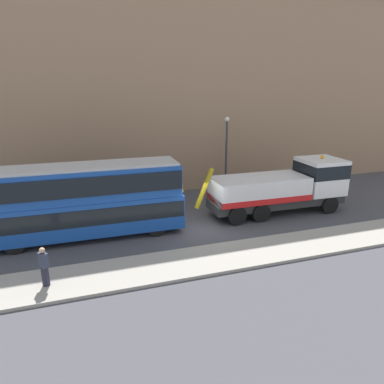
{
  "coord_description": "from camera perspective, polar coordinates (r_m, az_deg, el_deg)",
  "views": [
    {
      "loc": [
        -6.57,
        -18.45,
        8.16
      ],
      "look_at": [
        -0.23,
        0.59,
        2.0
      ],
      "focal_mm": 33.06,
      "sensor_mm": 36.0,
      "label": 1
    }
  ],
  "objects": [
    {
      "name": "double_decker_bus",
      "position": [
        19.94,
        -17.56,
        -1.05
      ],
      "size": [
        11.08,
        2.71,
        4.06
      ],
      "rotation": [
        0.0,
        0.0,
        -0.02
      ],
      "color": "#19479E",
      "rests_on": "ground_plane"
    },
    {
      "name": "pedestrian_onlooker",
      "position": [
        15.95,
        -22.74,
        -11.12
      ],
      "size": [
        0.43,
        0.48,
        1.71
      ],
      "rotation": [
        0.0,
        0.0,
        0.54
      ],
      "color": "#232333",
      "rests_on": "near_kerb"
    },
    {
      "name": "near_kerb",
      "position": [
        17.65,
        5.74,
        -10.28
      ],
      "size": [
        60.0,
        2.8,
        0.15
      ],
      "primitive_type": "cube",
      "color": "gray",
      "rests_on": "ground_plane"
    },
    {
      "name": "building_facade",
      "position": [
        27.24,
        -4.64,
        16.82
      ],
      "size": [
        60.0,
        1.5,
        16.0
      ],
      "color": "#9E7A5B",
      "rests_on": "ground_plane"
    },
    {
      "name": "recovery_tow_truck",
      "position": [
        23.72,
        14.59,
        0.85
      ],
      "size": [
        10.16,
        2.77,
        3.67
      ],
      "rotation": [
        0.0,
        0.0,
        -0.02
      ],
      "color": "#2D2D2D",
      "rests_on": "ground_plane"
    },
    {
      "name": "street_lamp",
      "position": [
        26.94,
        5.56,
        6.96
      ],
      "size": [
        0.36,
        0.36,
        5.83
      ],
      "color": "#38383D",
      "rests_on": "ground_plane"
    },
    {
      "name": "ground_plane",
      "position": [
        21.22,
        1.11,
        -5.56
      ],
      "size": [
        120.0,
        120.0,
        0.0
      ],
      "primitive_type": "plane",
      "color": "#424247"
    }
  ]
}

